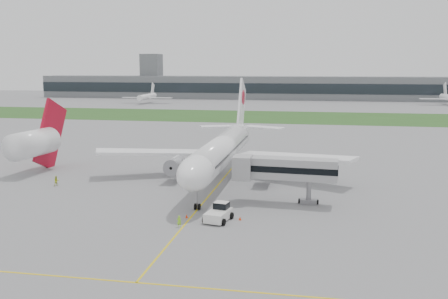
% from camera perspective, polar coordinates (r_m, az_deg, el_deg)
% --- Properties ---
extents(ground, '(600.00, 600.00, 0.00)m').
position_cam_1_polar(ground, '(86.76, -0.74, -4.13)').
color(ground, gray).
rests_on(ground, ground).
extents(apron_markings, '(70.00, 70.00, 0.04)m').
position_cam_1_polar(apron_markings, '(82.01, -1.42, -4.94)').
color(apron_markings, yellow).
rests_on(apron_markings, ground).
extents(grass_strip, '(600.00, 50.00, 0.02)m').
position_cam_1_polar(grass_strip, '(204.37, 5.85, 3.75)').
color(grass_strip, '#2A4E1D').
rests_on(grass_strip, ground).
extents(terminal_building, '(320.00, 22.30, 14.00)m').
position_cam_1_polar(terminal_building, '(313.27, 7.55, 7.00)').
color(terminal_building, slate).
rests_on(terminal_building, ground).
extents(control_tower, '(12.00, 12.00, 56.00)m').
position_cam_1_polar(control_tower, '(332.83, -8.21, 5.93)').
color(control_tower, slate).
rests_on(control_tower, ground).
extents(airliner, '(48.13, 53.95, 17.88)m').
position_cam_1_polar(airliner, '(90.31, -0.14, 0.09)').
color(airliner, white).
rests_on(airliner, ground).
extents(pushback_tug, '(3.74, 4.91, 2.31)m').
position_cam_1_polar(pushback_tug, '(67.38, -0.57, -7.23)').
color(pushback_tug, white).
rests_on(pushback_tug, ground).
extents(jet_bridge, '(15.60, 4.44, 7.16)m').
position_cam_1_polar(jet_bridge, '(75.04, 6.60, -2.22)').
color(jet_bridge, '#A1A1A3').
rests_on(jet_bridge, ground).
extents(safety_cone_left, '(0.38, 0.38, 0.52)m').
position_cam_1_polar(safety_cone_left, '(68.80, -4.29, -7.60)').
color(safety_cone_left, '#EE370C').
rests_on(safety_cone_left, ground).
extents(safety_cone_right, '(0.38, 0.38, 0.52)m').
position_cam_1_polar(safety_cone_right, '(67.75, 1.84, -7.85)').
color(safety_cone_right, '#EE370C').
rests_on(safety_cone_right, ground).
extents(ground_crew_near, '(0.64, 0.51, 1.53)m').
position_cam_1_polar(ground_crew_near, '(65.01, -5.16, -8.18)').
color(ground_crew_near, '#94E826').
rests_on(ground_crew_near, ground).
extents(ground_crew_far, '(1.08, 1.07, 1.76)m').
position_cam_1_polar(ground_crew_far, '(90.97, -18.60, -3.42)').
color(ground_crew_far, '#C2D122').
rests_on(ground_crew_far, ground).
extents(neighbor_aircraft, '(6.12, 18.33, 14.89)m').
position_cam_1_polar(neighbor_aircraft, '(103.10, -20.77, 0.78)').
color(neighbor_aircraft, '#AA0920').
rests_on(neighbor_aircraft, ground).
extents(distant_aircraft_left, '(28.21, 24.93, 10.73)m').
position_cam_1_polar(distant_aircraft_left, '(279.41, -8.77, 5.24)').
color(distant_aircraft_left, white).
rests_on(distant_aircraft_left, ground).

